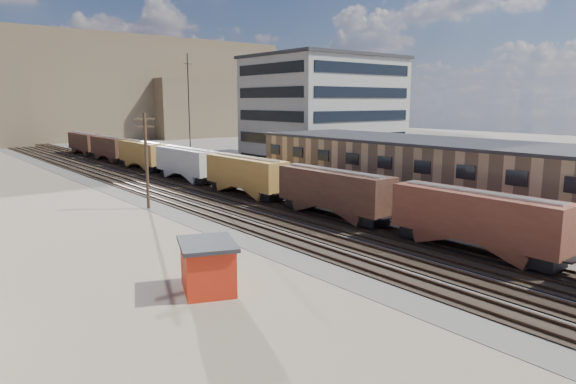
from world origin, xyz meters
TOP-DOWN VIEW (x-y plane):
  - ballast_bed at (0.00, 50.00)m, footprint 18.00×200.00m
  - dirt_yard at (-20.00, 40.00)m, footprint 24.00×180.00m
  - asphalt_lot at (22.00, 35.00)m, footprint 26.00×120.00m
  - rail_tracks at (-0.55, 50.00)m, footprint 11.40×200.00m
  - freight_train at (3.80, 49.63)m, footprint 3.00×119.74m
  - warehouse at (14.98, 25.00)m, footprint 12.40×40.40m
  - office_tower at (27.95, 54.95)m, footprint 22.60×18.60m
  - utility_pole_north at (-8.50, 42.00)m, footprint 2.20×0.32m
  - radio_mast at (6.00, 60.00)m, footprint 1.20×0.16m
  - hills_north at (0.17, 167.92)m, footprint 265.00×80.00m
  - maintenance_shed at (-15.47, 17.26)m, footprint 4.46×4.99m
  - parked_car_blue at (27.24, 57.66)m, footprint 5.96×6.55m
  - parked_car_far at (29.63, 38.21)m, footprint 2.72×4.83m

SIDE VIEW (x-z plane):
  - dirt_yard at x=-20.00m, z-range 0.00..0.03m
  - asphalt_lot at x=22.00m, z-range 0.00..0.04m
  - ballast_bed at x=0.00m, z-range 0.00..0.06m
  - rail_tracks at x=-0.55m, z-range -0.01..0.23m
  - parked_car_far at x=29.63m, z-range 0.00..1.55m
  - parked_car_blue at x=27.24m, z-range 0.00..1.70m
  - maintenance_shed at x=-15.47m, z-range 0.04..3.05m
  - freight_train at x=3.80m, z-range 0.56..5.02m
  - warehouse at x=14.98m, z-range 0.03..7.28m
  - utility_pole_north at x=-8.50m, z-range 0.30..10.30m
  - radio_mast at x=6.00m, z-range 0.12..18.12m
  - office_tower at x=27.95m, z-range 0.04..18.49m
  - hills_north at x=0.17m, z-range -1.90..30.10m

